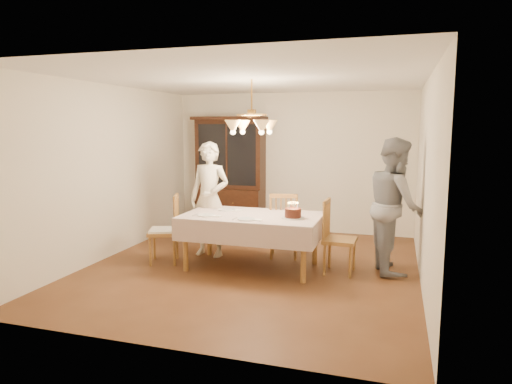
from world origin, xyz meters
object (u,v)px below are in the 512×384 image
(dining_table, at_px, (252,220))
(china_hutch, at_px, (230,176))
(chair_far_side, at_px, (284,229))
(birthday_cake, at_px, (293,214))
(elderly_woman, at_px, (210,199))

(dining_table, distance_m, china_hutch, 2.56)
(china_hutch, bearing_deg, chair_far_side, -47.82)
(dining_table, relative_size, chair_far_side, 1.90)
(dining_table, relative_size, birthday_cake, 6.33)
(china_hutch, distance_m, elderly_woman, 1.89)
(china_hutch, bearing_deg, elderly_woman, -79.31)
(chair_far_side, relative_size, elderly_woman, 0.57)
(dining_table, bearing_deg, china_hutch, 117.12)
(dining_table, distance_m, birthday_cake, 0.62)
(chair_far_side, bearing_deg, dining_table, -115.48)
(birthday_cake, bearing_deg, elderly_woman, 161.09)
(elderly_woman, bearing_deg, chair_far_side, 16.99)
(china_hutch, distance_m, birthday_cake, 2.93)
(china_hutch, xyz_separation_m, birthday_cake, (1.76, -2.33, -0.22))
(dining_table, distance_m, elderly_woman, 0.92)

